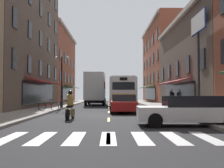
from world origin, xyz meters
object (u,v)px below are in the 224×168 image
(transit_bus, at_px, (121,92))
(billboard_sign, at_px, (198,34))
(pedestrian_near, at_px, (171,97))
(motorcycle_rider, at_px, (70,107))
(sedan_mid, at_px, (97,99))
(street_lamp_twin, at_px, (62,79))
(box_truck, at_px, (96,89))
(bicycle_near, at_px, (48,106))
(sedan_near, at_px, (189,110))
(sedan_far, at_px, (123,104))

(transit_bus, bearing_deg, billboard_sign, -60.16)
(pedestrian_near, bearing_deg, motorcycle_rider, 146.28)
(sedan_mid, bearing_deg, street_lamp_twin, -98.23)
(motorcycle_rider, distance_m, pedestrian_near, 16.73)
(box_truck, height_order, street_lamp_twin, street_lamp_twin)
(motorcycle_rider, height_order, bicycle_near, motorcycle_rider)
(motorcycle_rider, distance_m, street_lamp_twin, 11.39)
(box_truck, relative_size, sedan_mid, 1.58)
(motorcycle_rider, bearing_deg, sedan_near, -28.38)
(billboard_sign, bearing_deg, motorcycle_rider, -149.57)
(pedestrian_near, bearing_deg, street_lamp_twin, 104.44)
(sedan_mid, height_order, bicycle_near, sedan_mid)
(sedan_far, relative_size, street_lamp_twin, 0.95)
(street_lamp_twin, bearing_deg, sedan_mid, 81.77)
(sedan_near, xyz_separation_m, sedan_mid, (-5.65, 32.68, -0.02))
(box_truck, xyz_separation_m, sedan_near, (5.45, -22.90, -1.38))
(transit_bus, relative_size, sedan_mid, 2.66)
(sedan_mid, xyz_separation_m, bicycle_near, (-2.72, -24.14, -0.18))
(billboard_sign, height_order, sedan_mid, billboard_sign)
(street_lamp_twin, bearing_deg, bicycle_near, -90.30)
(billboard_sign, relative_size, street_lamp_twin, 1.54)
(pedestrian_near, bearing_deg, sedan_near, 168.78)
(street_lamp_twin, bearing_deg, motorcycle_rider, -77.51)
(box_truck, distance_m, pedestrian_near, 10.35)
(sedan_far, xyz_separation_m, motorcycle_rider, (-3.35, -5.37, -0.01))
(pedestrian_near, relative_size, street_lamp_twin, 0.37)
(box_truck, bearing_deg, sedan_mid, 91.16)
(sedan_near, bearing_deg, sedan_far, 106.72)
(sedan_near, height_order, street_lamp_twin, street_lamp_twin)
(transit_bus, bearing_deg, pedestrian_near, -12.52)
(sedan_mid, distance_m, bicycle_near, 24.29)
(transit_bus, relative_size, pedestrian_near, 6.81)
(billboard_sign, height_order, street_lamp_twin, billboard_sign)
(box_truck, xyz_separation_m, bicycle_near, (-2.91, -14.36, -1.58))
(sedan_mid, bearing_deg, pedestrian_near, -60.28)
(motorcycle_rider, xyz_separation_m, street_lamp_twin, (-2.42, 10.91, 2.22))
(sedan_far, bearing_deg, transit_bus, 88.27)
(sedan_near, xyz_separation_m, sedan_far, (-2.57, 8.57, 0.02))
(box_truck, relative_size, sedan_near, 1.59)
(pedestrian_near, bearing_deg, billboard_sign, -179.60)
(transit_bus, xyz_separation_m, box_truck, (-3.17, 4.45, 0.40))
(sedan_far, relative_size, motorcycle_rider, 2.29)
(transit_bus, xyz_separation_m, sedan_mid, (-3.37, 14.23, -0.99))
(box_truck, distance_m, bicycle_near, 14.73)
(transit_bus, bearing_deg, bicycle_near, -121.56)
(billboard_sign, xyz_separation_m, pedestrian_near, (-0.18, 8.60, -5.03))
(box_truck, height_order, bicycle_near, box_truck)
(billboard_sign, height_order, sedan_near, billboard_sign)
(billboard_sign, distance_m, transit_bus, 12.16)
(bicycle_near, xyz_separation_m, pedestrian_near, (11.53, 8.70, 0.62))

